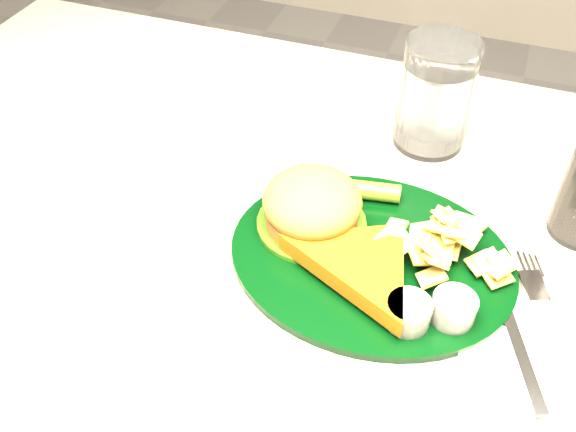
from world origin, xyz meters
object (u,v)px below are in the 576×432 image
dinner_plate (373,238)px  fork_napkin (521,343)px  table (296,430)px  water_glass (436,95)px

dinner_plate → fork_napkin: (0.15, -0.05, -0.03)m
dinner_plate → fork_napkin: 0.16m
table → fork_napkin: bearing=-11.5°
table → water_glass: (0.09, 0.22, 0.44)m
table → dinner_plate: bearing=7.5°
table → dinner_plate: dinner_plate is taller
fork_napkin → water_glass: bearing=94.9°
water_glass → fork_napkin: bearing=-63.3°
table → water_glass: 0.50m
table → dinner_plate: (0.07, 0.01, 0.41)m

